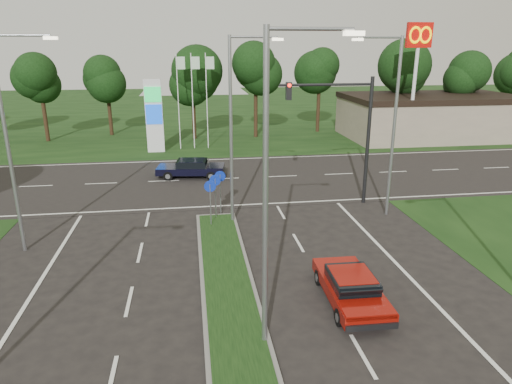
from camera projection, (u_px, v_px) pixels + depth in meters
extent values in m
cube|color=black|center=(198.00, 114.00, 59.75)|extent=(160.00, 50.00, 0.02)
cube|color=black|center=(209.00, 179.00, 30.53)|extent=(160.00, 12.00, 0.02)
cube|color=gray|center=(430.00, 117.00, 44.26)|extent=(16.00, 9.00, 4.00)
cylinder|color=gray|center=(265.00, 201.00, 12.30)|extent=(0.16, 0.16, 9.00)
cylinder|color=gray|center=(311.00, 29.00, 11.12)|extent=(2.20, 0.10, 0.10)
cube|color=#FFF2CC|center=(354.00, 33.00, 11.30)|extent=(0.50, 0.22, 0.12)
cylinder|color=gray|center=(231.00, 134.00, 21.73)|extent=(0.16, 0.16, 9.00)
cylinder|color=gray|center=(254.00, 37.00, 20.54)|extent=(2.20, 0.10, 0.10)
cube|color=#FFF2CC|center=(278.00, 39.00, 20.73)|extent=(0.50, 0.22, 0.12)
cylinder|color=gray|center=(8.00, 149.00, 18.57)|extent=(0.16, 0.16, 9.00)
cylinder|color=gray|center=(20.00, 35.00, 17.38)|extent=(2.20, 0.10, 0.10)
cube|color=#FFF2CC|center=(51.00, 38.00, 17.56)|extent=(0.50, 0.22, 0.12)
cylinder|color=gray|center=(394.00, 130.00, 22.86)|extent=(0.16, 0.16, 9.00)
cylinder|color=gray|center=(380.00, 37.00, 21.37)|extent=(2.20, 0.10, 0.10)
cube|color=#FFF2CC|center=(358.00, 40.00, 21.25)|extent=(0.50, 0.22, 0.12)
cylinder|color=black|center=(368.00, 142.00, 24.98)|extent=(0.20, 0.20, 7.00)
cylinder|color=black|center=(326.00, 85.00, 23.69)|extent=(5.00, 0.14, 0.14)
cube|color=black|center=(289.00, 91.00, 23.51)|extent=(0.28, 0.28, 0.90)
sphere|color=#FF190C|center=(290.00, 85.00, 23.25)|extent=(0.20, 0.20, 0.20)
cylinder|color=gray|center=(211.00, 206.00, 22.14)|extent=(0.06, 0.06, 2.20)
cylinder|color=#0C26A5|center=(210.00, 186.00, 21.84)|extent=(0.56, 0.04, 0.56)
cylinder|color=gray|center=(216.00, 199.00, 23.13)|extent=(0.06, 0.06, 2.20)
cylinder|color=#0C26A5|center=(215.00, 180.00, 22.82)|extent=(0.56, 0.04, 0.56)
cylinder|color=gray|center=(220.00, 195.00, 23.83)|extent=(0.06, 0.06, 2.20)
cylinder|color=#0C26A5|center=(220.00, 176.00, 23.52)|extent=(0.56, 0.04, 0.56)
cube|color=silver|center=(154.00, 116.00, 37.55)|extent=(1.40, 0.30, 6.00)
cube|color=#0CA53F|center=(153.00, 94.00, 36.83)|extent=(1.30, 0.08, 1.20)
cube|color=#0C3FBF|center=(154.00, 114.00, 37.32)|extent=(1.30, 0.08, 1.60)
cylinder|color=silver|center=(178.00, 102.00, 38.46)|extent=(0.08, 0.08, 8.00)
cube|color=#B2D8B2|center=(181.00, 63.00, 37.54)|extent=(0.70, 0.02, 1.00)
cylinder|color=silver|center=(193.00, 102.00, 38.63)|extent=(0.08, 0.08, 8.00)
cube|color=#B2D8B2|center=(195.00, 63.00, 37.70)|extent=(0.70, 0.02, 1.00)
cylinder|color=silver|center=(207.00, 102.00, 38.79)|extent=(0.08, 0.08, 8.00)
cube|color=#B2D8B2|center=(210.00, 63.00, 37.87)|extent=(0.70, 0.02, 1.00)
cylinder|color=silver|center=(414.00, 89.00, 39.03)|extent=(0.30, 0.30, 10.00)
cube|color=#BF0C07|center=(419.00, 35.00, 37.69)|extent=(2.20, 0.35, 2.00)
torus|color=#FFC600|center=(415.00, 35.00, 37.42)|extent=(1.06, 0.16, 1.06)
torus|color=#FFC600|center=(426.00, 35.00, 37.54)|extent=(1.06, 0.16, 1.06)
cylinder|color=black|center=(201.00, 113.00, 44.94)|extent=(0.36, 0.36, 4.40)
sphere|color=black|center=(199.00, 68.00, 43.63)|extent=(6.00, 6.00, 6.00)
sphere|color=black|center=(202.00, 58.00, 43.18)|extent=(4.80, 4.80, 4.80)
cube|color=maroon|center=(350.00, 289.00, 15.72)|extent=(1.80, 4.17, 0.42)
cube|color=black|center=(352.00, 280.00, 15.52)|extent=(1.48, 1.85, 0.39)
cube|color=maroon|center=(352.00, 274.00, 15.46)|extent=(1.39, 1.52, 0.04)
cylinder|color=black|center=(319.00, 278.00, 16.95)|extent=(0.20, 0.59, 0.58)
cylinder|color=black|center=(359.00, 275.00, 17.13)|extent=(0.20, 0.59, 0.58)
cylinder|color=black|center=(340.00, 318.00, 14.45)|extent=(0.20, 0.59, 0.58)
cylinder|color=black|center=(386.00, 314.00, 14.63)|extent=(0.20, 0.59, 0.58)
cube|color=black|center=(191.00, 169.00, 30.86)|extent=(4.66, 2.42, 0.46)
cube|color=black|center=(192.00, 163.00, 30.73)|extent=(2.15, 1.80, 0.43)
cube|color=black|center=(192.00, 160.00, 30.67)|extent=(1.79, 1.66, 0.04)
cylinder|color=black|center=(168.00, 176.00, 30.14)|extent=(0.65, 0.29, 0.63)
cylinder|color=black|center=(172.00, 170.00, 31.72)|extent=(0.65, 0.29, 0.63)
cylinder|color=black|center=(211.00, 176.00, 30.15)|extent=(0.65, 0.29, 0.63)
cylinder|color=black|center=(213.00, 170.00, 31.74)|extent=(0.65, 0.29, 0.63)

